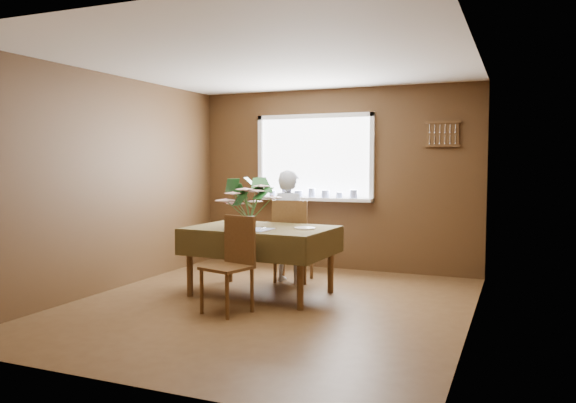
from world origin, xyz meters
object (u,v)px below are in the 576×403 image
at_px(chair_near, 233,260).
at_px(dining_table, 261,235).
at_px(chair_far, 292,238).
at_px(seated_woman, 289,226).
at_px(flower_bouquet, 250,200).

bearing_deg(chair_near, dining_table, 108.89).
xyz_separation_m(chair_far, chair_near, (-0.03, -1.49, -0.04)).
bearing_deg(chair_far, seated_woman, 14.55).
bearing_deg(chair_near, chair_far, 104.43).
bearing_deg(dining_table, chair_near, -83.68).
height_order(dining_table, flower_bouquet, flower_bouquet).
bearing_deg(chair_far, dining_table, 76.78).
distance_m(chair_far, seated_woman, 0.15).
xyz_separation_m(chair_near, seated_woman, (-0.01, 1.48, 0.18)).
xyz_separation_m(dining_table, flower_bouquet, (-0.04, -0.20, 0.41)).
relative_size(chair_near, flower_bouquet, 1.67).
height_order(chair_near, seated_woman, seated_woman).
relative_size(chair_far, flower_bouquet, 1.80).
height_order(dining_table, chair_far, chair_far).
distance_m(dining_table, flower_bouquet, 0.46).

